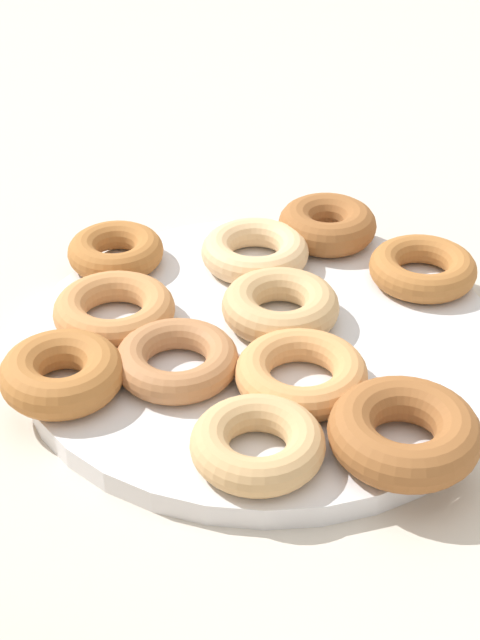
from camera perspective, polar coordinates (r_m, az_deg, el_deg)
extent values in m
plane|color=beige|center=(0.71, 1.39, -1.94)|extent=(2.40, 2.40, 0.00)
cylinder|color=silver|center=(0.70, 1.40, -1.41)|extent=(0.35, 0.35, 0.02)
torus|color=tan|center=(0.64, 3.64, -3.18)|extent=(0.13, 0.13, 0.02)
torus|color=#AD6B33|center=(0.77, 10.73, 3.02)|extent=(0.10, 0.10, 0.02)
torus|color=#995B2D|center=(0.60, 9.68, -6.55)|extent=(0.13, 0.13, 0.03)
torus|color=#EABC84|center=(0.77, 0.89, 4.07)|extent=(0.12, 0.12, 0.02)
torus|color=#B27547|center=(0.66, -3.76, -2.37)|extent=(0.10, 0.10, 0.02)
torus|color=#AD6B33|center=(0.65, -10.47, -3.11)|extent=(0.09, 0.09, 0.03)
torus|color=#AD6B33|center=(0.78, -7.35, 4.05)|extent=(0.11, 0.11, 0.02)
torus|color=tan|center=(0.71, 2.08, 0.95)|extent=(0.12, 0.12, 0.03)
torus|color=#C6844C|center=(0.71, -7.43, 0.58)|extent=(0.12, 0.12, 0.02)
torus|color=tan|center=(0.59, 1.05, -7.32)|extent=(0.11, 0.11, 0.02)
torus|color=#995B2D|center=(0.81, 5.17, 5.63)|extent=(0.09, 0.09, 0.03)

